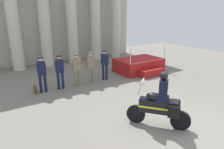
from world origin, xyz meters
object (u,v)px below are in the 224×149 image
(officer_in_row_2, at_px, (77,67))
(officer_in_row_0, at_px, (42,72))
(officer_in_row_3, at_px, (91,65))
(motorcycle_with_rider, at_px, (161,104))
(officer_in_row_1, at_px, (60,69))
(briefcase_on_ground, at_px, (35,90))
(reviewing_stand, at_px, (139,65))
(officer_in_row_4, at_px, (105,63))

(officer_in_row_2, bearing_deg, officer_in_row_0, 6.32)
(officer_in_row_3, bearing_deg, officer_in_row_0, 7.69)
(motorcycle_with_rider, bearing_deg, officer_in_row_0, -13.70)
(officer_in_row_0, height_order, officer_in_row_3, officer_in_row_0)
(officer_in_row_3, bearing_deg, motorcycle_with_rider, 97.45)
(officer_in_row_1, xyz_separation_m, briefcase_on_ground, (-1.20, 0.09, -0.83))
(officer_in_row_0, bearing_deg, officer_in_row_2, -173.68)
(reviewing_stand, distance_m, motorcycle_with_rider, 6.48)
(officer_in_row_2, height_order, motorcycle_with_rider, motorcycle_with_rider)
(officer_in_row_0, distance_m, briefcase_on_ground, 0.91)
(officer_in_row_0, xyz_separation_m, officer_in_row_3, (2.52, -0.02, -0.03))
(briefcase_on_ground, bearing_deg, officer_in_row_0, -8.20)
(officer_in_row_1, xyz_separation_m, officer_in_row_4, (2.57, 0.05, -0.02))
(officer_in_row_1, relative_size, officer_in_row_4, 1.02)
(officer_in_row_0, relative_size, officer_in_row_3, 1.03)
(reviewing_stand, distance_m, officer_in_row_2, 4.42)
(officer_in_row_1, bearing_deg, officer_in_row_4, -170.69)
(officer_in_row_2, bearing_deg, officer_in_row_4, -169.44)
(reviewing_stand, xyz_separation_m, motorcycle_with_rider, (-3.65, -5.34, 0.39))
(officer_in_row_4, xyz_separation_m, briefcase_on_ground, (-3.77, 0.04, -0.81))
(officer_in_row_1, relative_size, officer_in_row_2, 1.03)
(officer_in_row_1, distance_m, officer_in_row_2, 0.88)
(reviewing_stand, height_order, briefcase_on_ground, reviewing_stand)
(officer_in_row_0, distance_m, officer_in_row_3, 2.52)
(officer_in_row_4, bearing_deg, officer_in_row_3, 10.46)
(officer_in_row_3, height_order, briefcase_on_ground, officer_in_row_3)
(officer_in_row_1, distance_m, motorcycle_with_rider, 5.34)
(officer_in_row_2, relative_size, briefcase_on_ground, 4.62)
(officer_in_row_1, height_order, motorcycle_with_rider, motorcycle_with_rider)
(officer_in_row_2, relative_size, officer_in_row_3, 0.99)
(reviewing_stand, bearing_deg, officer_in_row_3, -176.18)
(officer_in_row_0, height_order, officer_in_row_1, officer_in_row_0)
(officer_in_row_0, xyz_separation_m, briefcase_on_ground, (-0.36, 0.05, -0.83))
(officer_in_row_3, bearing_deg, officer_in_row_2, 10.66)
(reviewing_stand, relative_size, motorcycle_with_rider, 1.50)
(officer_in_row_1, xyz_separation_m, officer_in_row_3, (1.68, 0.01, -0.02))
(officer_in_row_0, xyz_separation_m, officer_in_row_4, (3.41, 0.01, -0.02))
(briefcase_on_ground, bearing_deg, officer_in_row_1, -4.25)
(officer_in_row_1, relative_size, motorcycle_with_rider, 0.90)
(motorcycle_with_rider, bearing_deg, officer_in_row_3, -40.00)
(reviewing_stand, distance_m, officer_in_row_3, 3.63)
(officer_in_row_2, distance_m, officer_in_row_4, 1.69)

